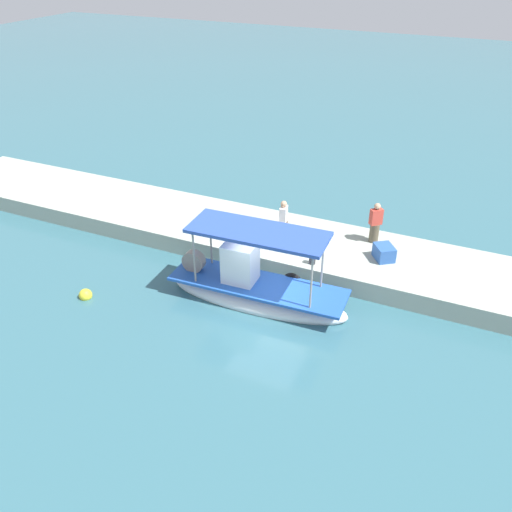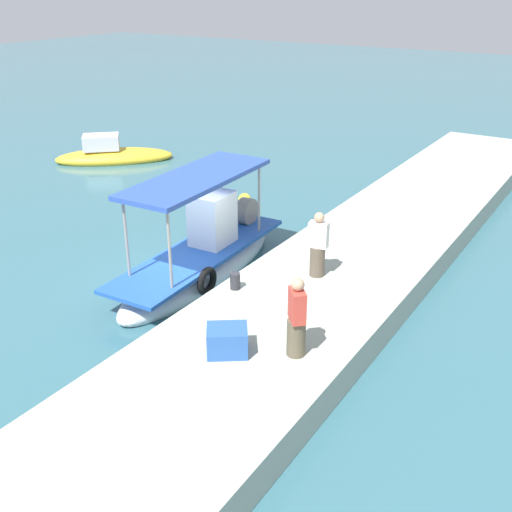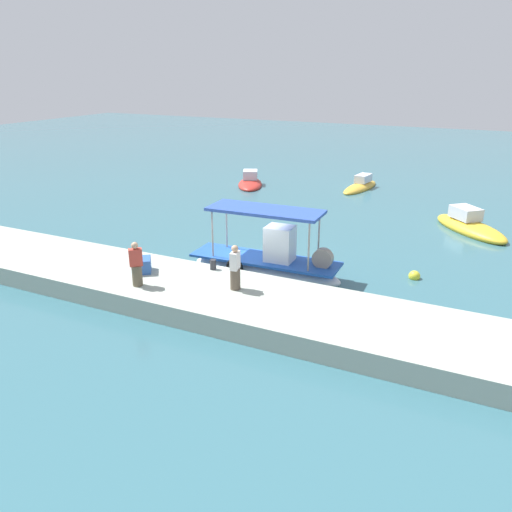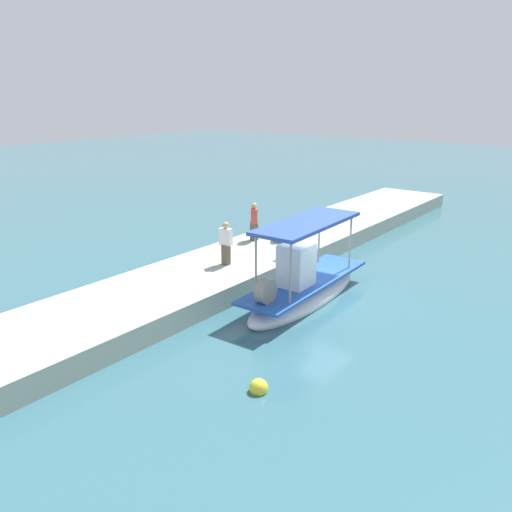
{
  "view_description": "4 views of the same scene",
  "coord_description": "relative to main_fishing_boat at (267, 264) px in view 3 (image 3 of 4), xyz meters",
  "views": [
    {
      "loc": [
        -5.74,
        13.91,
        11.12
      ],
      "look_at": [
        1.22,
        -1.59,
        0.8
      ],
      "focal_mm": 37.57,
      "sensor_mm": 36.0,
      "label": 1
    },
    {
      "loc": [
        -11.3,
        -9.3,
        7.36
      ],
      "look_at": [
        0.16,
        -2.01,
        1.19
      ],
      "focal_mm": 42.93,
      "sensor_mm": 36.0,
      "label": 2
    },
    {
      "loc": [
        8.82,
        -18.05,
        8.12
      ],
      "look_at": [
        0.64,
        -1.25,
        1.26
      ],
      "focal_mm": 36.23,
      "sensor_mm": 36.0,
      "label": 3
    },
    {
      "loc": [
        14.97,
        9.08,
        7.0
      ],
      "look_at": [
        0.03,
        -2.54,
        1.0
      ],
      "focal_mm": 36.81,
      "sensor_mm": 36.0,
      "label": 4
    }
  ],
  "objects": [
    {
      "name": "dock_quay",
      "position": [
        -0.56,
        -3.56,
        -0.14
      ],
      "size": [
        36.0,
        3.95,
        0.74
      ],
      "primitive_type": "cube",
      "color": "#A4AEA0",
      "rests_on": "ground_plane"
    },
    {
      "name": "cargo_crate",
      "position": [
        -3.68,
        -3.4,
        0.5
      ],
      "size": [
        0.96,
        1.0,
        0.54
      ],
      "primitive_type": "cube",
      "rotation": [
        0.0,
        0.0,
        2.19
      ],
      "color": "#2D5BA8",
      "rests_on": "dock_quay"
    },
    {
      "name": "fisherman_near_bollard",
      "position": [
        0.29,
        -3.3,
        0.97
      ],
      "size": [
        0.42,
        0.5,
        1.63
      ],
      "color": "brown",
      "rests_on": "dock_quay"
    },
    {
      "name": "moored_boat_far",
      "position": [
        -0.84,
        17.58,
        -0.35
      ],
      "size": [
        1.97,
        4.95,
        1.19
      ],
      "color": "gold",
      "rests_on": "ground_plane"
    },
    {
      "name": "moored_boat_near",
      "position": [
        -8.29,
        15.01,
        -0.32
      ],
      "size": [
        3.2,
        4.36,
        1.31
      ],
      "color": "red",
      "rests_on": "ground_plane"
    },
    {
      "name": "mooring_bollard",
      "position": [
        -1.38,
        -2.01,
        0.43
      ],
      "size": [
        0.24,
        0.24,
        0.4
      ],
      "primitive_type": "cylinder",
      "color": "#2D2D33",
      "rests_on": "dock_quay"
    },
    {
      "name": "ground_plane",
      "position": [
        -0.56,
        0.04,
        -0.5
      ],
      "size": [
        120.0,
        120.0,
        0.0
      ],
      "primitive_type": "plane",
      "color": "#346571"
    },
    {
      "name": "fisherman_by_crate",
      "position": [
        -3.02,
        -4.55,
        0.97
      ],
      "size": [
        0.51,
        0.51,
        1.64
      ],
      "color": "brown",
      "rests_on": "dock_quay"
    },
    {
      "name": "main_fishing_boat",
      "position": [
        0.0,
        0.0,
        0.0
      ],
      "size": [
        6.51,
        2.01,
        3.17
      ],
      "color": "white",
      "rests_on": "ground_plane"
    },
    {
      "name": "moored_boat_mid",
      "position": [
        7.0,
        10.22,
        -0.27
      ],
      "size": [
        4.74,
        4.92,
        1.43
      ],
      "color": "yellow",
      "rests_on": "ground_plane"
    },
    {
      "name": "marker_buoy",
      "position": [
        5.56,
        2.31,
        -0.41
      ],
      "size": [
        0.47,
        0.47,
        0.47
      ],
      "color": "yellow",
      "rests_on": "ground_plane"
    }
  ]
}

